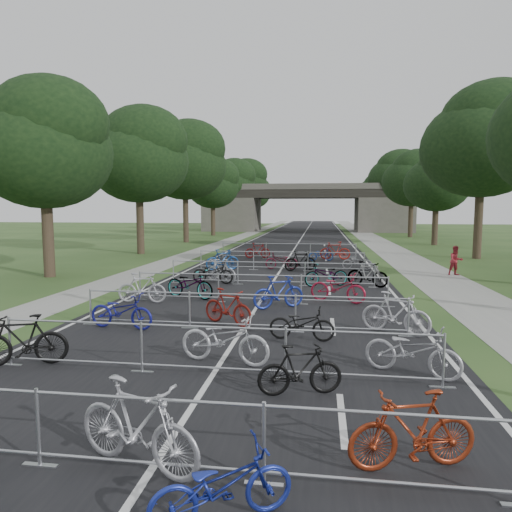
{
  "coord_description": "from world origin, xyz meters",
  "views": [
    {
      "loc": [
        2.2,
        -5.39,
        3.5
      ],
      "look_at": [
        -1.0,
        17.17,
        1.1
      ],
      "focal_mm": 32.0,
      "sensor_mm": 36.0,
      "label": 1
    }
  ],
  "objects_px": {
    "overpass_bridge": "(306,208)",
    "bike_1": "(137,426)",
    "bike_2": "(222,486)",
    "pedestrian_b": "(456,261)"
  },
  "relations": [
    {
      "from": "bike_2",
      "to": "pedestrian_b",
      "type": "relative_size",
      "value": 1.08
    },
    {
      "from": "bike_1",
      "to": "bike_2",
      "type": "xyz_separation_m",
      "value": [
        1.33,
        -0.85,
        -0.18
      ]
    },
    {
      "from": "overpass_bridge",
      "to": "bike_1",
      "type": "distance_m",
      "value": 64.96
    },
    {
      "from": "overpass_bridge",
      "to": "bike_1",
      "type": "height_order",
      "value": "overpass_bridge"
    },
    {
      "from": "overpass_bridge",
      "to": "pedestrian_b",
      "type": "xyz_separation_m",
      "value": [
        9.2,
        -45.63,
        -2.77
      ]
    },
    {
      "from": "bike_1",
      "to": "pedestrian_b",
      "type": "relative_size",
      "value": 1.34
    },
    {
      "from": "overpass_bridge",
      "to": "bike_2",
      "type": "height_order",
      "value": "overpass_bridge"
    },
    {
      "from": "bike_2",
      "to": "bike_1",
      "type": "bearing_deg",
      "value": 29.07
    },
    {
      "from": "bike_1",
      "to": "bike_2",
      "type": "height_order",
      "value": "bike_1"
    },
    {
      "from": "overpass_bridge",
      "to": "bike_2",
      "type": "distance_m",
      "value": 65.83
    }
  ]
}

